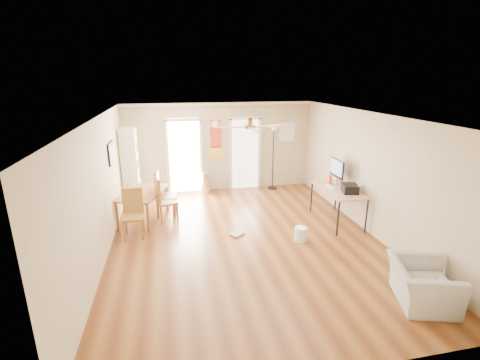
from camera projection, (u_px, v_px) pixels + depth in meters
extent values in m
plane|color=brown|center=(246.00, 240.00, 7.20)|extent=(7.00, 7.00, 0.00)
cube|color=red|center=(216.00, 139.00, 9.98)|extent=(0.46, 0.03, 1.10)
cube|color=white|center=(287.00, 132.00, 10.36)|extent=(0.50, 0.04, 0.60)
cube|color=black|center=(111.00, 153.00, 7.49)|extent=(0.04, 0.66, 0.48)
cylinder|color=#B2B2B4|center=(206.00, 183.00, 10.04)|extent=(0.32, 0.32, 0.62)
cube|color=white|center=(331.00, 187.00, 8.04)|extent=(0.13, 0.37, 0.01)
cube|color=black|center=(350.00, 188.00, 7.65)|extent=(0.40, 0.44, 0.19)
cylinder|color=red|center=(330.00, 179.00, 8.25)|extent=(0.10, 0.10, 0.23)
cylinder|color=white|center=(301.00, 234.00, 7.14)|extent=(0.26, 0.26, 0.30)
cube|color=#A6A7A1|center=(237.00, 234.00, 7.44)|extent=(0.36, 0.35, 0.04)
imported|color=#AFAFAA|center=(422.00, 284.00, 5.14)|extent=(1.11, 1.19, 0.63)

